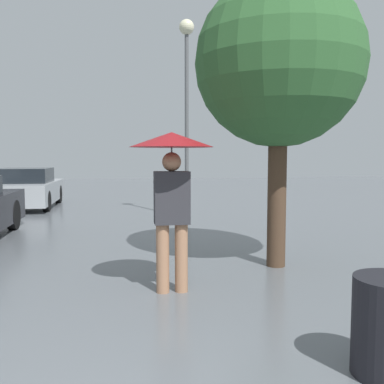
{
  "coord_description": "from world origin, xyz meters",
  "views": [
    {
      "loc": [
        -0.12,
        -1.37,
        1.64
      ],
      "look_at": [
        0.71,
        3.65,
        1.21
      ],
      "focal_mm": 40.0,
      "sensor_mm": 36.0,
      "label": 1
    }
  ],
  "objects": [
    {
      "name": "parked_car_farthest",
      "position": [
        -3.15,
        12.92,
        0.59
      ],
      "size": [
        1.8,
        3.86,
        1.26
      ],
      "color": "#9EA3A8",
      "rests_on": "ground_plane"
    },
    {
      "name": "street_lamp",
      "position": [
        1.58,
        9.83,
        3.81
      ],
      "size": [
        0.39,
        0.39,
        5.15
      ],
      "color": "#515456",
      "rests_on": "ground_plane"
    },
    {
      "name": "pedestrian",
      "position": [
        0.46,
        3.65,
        1.48
      ],
      "size": [
        1.0,
        1.0,
        1.92
      ],
      "color": "#9E7051",
      "rests_on": "ground_plane"
    },
    {
      "name": "tree",
      "position": [
        2.14,
        4.63,
        2.97
      ],
      "size": [
        2.44,
        2.44,
        4.21
      ],
      "color": "#473323",
      "rests_on": "ground_plane"
    }
  ]
}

